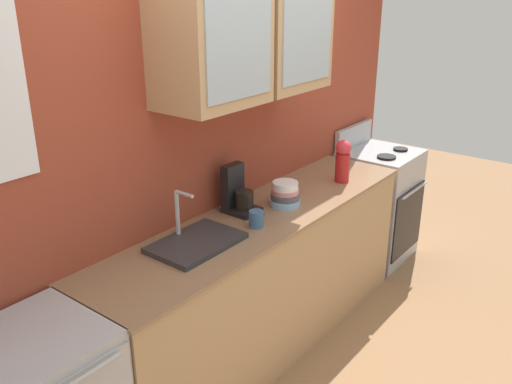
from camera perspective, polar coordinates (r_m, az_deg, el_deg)
ground_plane at (r=3.76m, az=0.67°, el=-15.53°), size 10.00×10.00×0.00m
back_wall_unit at (r=3.26m, az=-3.31°, el=8.64°), size 4.04×0.48×2.75m
counter at (r=3.50m, az=0.70°, el=-9.37°), size 2.52×0.59×0.94m
stove_range at (r=4.75m, az=12.49°, el=-1.22°), size 0.59×0.61×1.12m
sink_faucet at (r=2.92m, az=-6.30°, el=-5.14°), size 0.48×0.32×0.29m
bowl_stack at (r=3.39m, az=3.05°, el=-0.27°), size 0.19×0.19×0.15m
vase at (r=3.81m, az=9.02°, el=3.30°), size 0.11×0.11×0.30m
cup_near_sink at (r=3.11m, az=0.06°, el=-2.80°), size 0.12×0.08×0.10m
coffee_maker at (r=3.29m, az=-1.90°, el=-0.25°), size 0.17×0.20×0.29m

